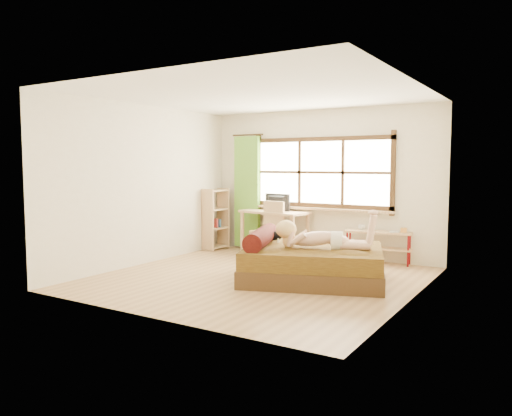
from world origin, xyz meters
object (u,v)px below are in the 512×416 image
Objects in this scene: kitten at (274,235)px; bookshelf at (216,219)px; bed at (310,262)px; chair at (270,226)px; desk at (274,217)px; woman at (322,228)px; pipe_shelf at (379,240)px.

kitten is 2.52m from bookshelf.
kitten is at bearing 150.50° from bed.
desk is at bearing 115.93° from chair.
chair is at bearing -64.07° from desk.
woman reaches higher than bed.
bed is at bearing -24.88° from bookshelf.
bed is 1.95m from chair.
woman is 2.10m from chair.
kitten is at bearing -49.26° from chair.
bed reaches higher than kitten.
chair is at bearing -4.80° from bookshelf.
desk is 1.27m from bookshelf.
bed is at bearing -34.00° from chair.
bed is 1.84m from pipe_shelf.
bed is at bearing 150.65° from woman.
bookshelf is (-1.25, -0.17, -0.10)m from desk.
kitten is 0.29× the size of chair.
desk is 1.21× the size of pipe_shelf.
pipe_shelf is 3.27m from bookshelf.
bookshelf is (-2.12, 1.37, 0.00)m from kitten.
desk is 1.35× the size of chair.
bookshelf is (-2.79, 1.48, 0.35)m from bed.
desk is at bearing 175.64° from pipe_shelf.
bookshelf reaches higher than kitten.
pipe_shelf is (1.99, 0.12, -0.30)m from desk.
chair reaches higher than desk.
kitten is (-0.67, 0.12, 0.35)m from bed.
bookshelf is at bearing 127.46° from kitten.
chair is 1.95m from pipe_shelf.
kitten is 1.76m from desk.
pipe_shelf is (1.88, 0.48, -0.16)m from chair.
pipe_shelf is 0.95× the size of bookshelf.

